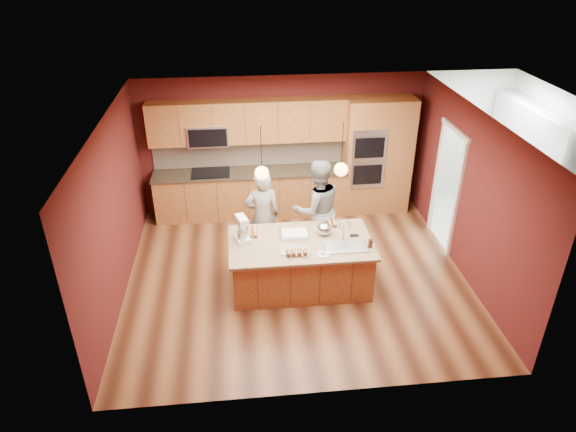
{
  "coord_description": "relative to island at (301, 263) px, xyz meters",
  "views": [
    {
      "loc": [
        -0.88,
        -6.93,
        5.0
      ],
      "look_at": [
        -0.15,
        -0.1,
        1.18
      ],
      "focal_mm": 32.0,
      "sensor_mm": 36.0,
      "label": 1
    }
  ],
  "objects": [
    {
      "name": "phone",
      "position": [
        0.85,
        0.09,
        0.4
      ],
      "size": [
        0.14,
        0.08,
        0.01
      ],
      "primitive_type": "cube",
      "rotation": [
        0.0,
        0.0,
        -0.1
      ],
      "color": "black",
      "rests_on": "island"
    },
    {
      "name": "cabinet_run",
      "position": [
        -0.72,
        2.52,
        0.57
      ],
      "size": [
        3.74,
        0.64,
        2.3
      ],
      "color": "brown",
      "rests_on": "floor"
    },
    {
      "name": "washer",
      "position": [
        4.16,
        1.04,
        0.08
      ],
      "size": [
        0.71,
        0.73,
        1.0
      ],
      "primitive_type": "cube",
      "rotation": [
        0.0,
        0.0,
        0.16
      ],
      "color": "white",
      "rests_on": "floor"
    },
    {
      "name": "cupcakes_right",
      "position": [
        0.56,
        0.51,
        0.43
      ],
      "size": [
        0.15,
        0.31,
        0.07
      ],
      "primitive_type": null,
      "color": "tan",
      "rests_on": "island"
    },
    {
      "name": "sheet_cake",
      "position": [
        -0.08,
        0.21,
        0.42
      ],
      "size": [
        0.47,
        0.35,
        0.05
      ],
      "rotation": [
        0.0,
        0.0,
        0.02
      ],
      "color": "silver",
      "rests_on": "island"
    },
    {
      "name": "stand_mixer",
      "position": [
        -0.9,
        0.15,
        0.57
      ],
      "size": [
        0.28,
        0.34,
        0.4
      ],
      "rotation": [
        0.0,
        0.0,
        0.29
      ],
      "color": "white",
      "rests_on": "island"
    },
    {
      "name": "wall_front",
      "position": [
        -0.04,
        -2.23,
        0.93
      ],
      "size": [
        5.5,
        0.0,
        5.5
      ],
      "primitive_type": "plane",
      "rotation": [
        -1.57,
        0.0,
        0.0
      ],
      "color": "#4D1615",
      "rests_on": "ground"
    },
    {
      "name": "laundry_room",
      "position": [
        4.31,
        1.47,
        1.53
      ],
      "size": [
        2.6,
        2.7,
        2.7
      ],
      "color": "silver",
      "rests_on": "ground"
    },
    {
      "name": "doorway_trim",
      "position": [
        2.69,
        1.07,
        0.63
      ],
      "size": [
        0.08,
        1.11,
        2.2
      ],
      "primitive_type": null,
      "color": "white",
      "rests_on": "wall_right"
    },
    {
      "name": "cooling_rack",
      "position": [
        -0.13,
        -0.25,
        0.41
      ],
      "size": [
        0.49,
        0.39,
        0.02
      ],
      "primitive_type": "cube",
      "rotation": [
        0.0,
        0.0,
        -0.2
      ],
      "color": "silver",
      "rests_on": "island"
    },
    {
      "name": "pendant_right",
      "position": [
        0.56,
        0.0,
        1.59
      ],
      "size": [
        0.2,
        0.2,
        0.8
      ],
      "color": "black",
      "rests_on": "ceiling"
    },
    {
      "name": "tumbler",
      "position": [
        1.01,
        -0.26,
        0.46
      ],
      "size": [
        0.07,
        0.07,
        0.14
      ],
      "primitive_type": "cylinder",
      "color": "#3C1C0D",
      "rests_on": "island"
    },
    {
      "name": "wall_back",
      "position": [
        -0.04,
        2.77,
        0.93
      ],
      "size": [
        5.5,
        0.0,
        5.5
      ],
      "primitive_type": "plane",
      "rotation": [
        1.57,
        0.0,
        0.0
      ],
      "color": "#4D1615",
      "rests_on": "ground"
    },
    {
      "name": "floor",
      "position": [
        -0.04,
        0.27,
        -0.42
      ],
      "size": [
        5.5,
        5.5,
        0.0
      ],
      "primitive_type": "plane",
      "color": "#432113",
      "rests_on": "ground"
    },
    {
      "name": "mixing_bowl",
      "position": [
        0.38,
        0.19,
        0.49
      ],
      "size": [
        0.24,
        0.24,
        0.2
      ],
      "primitive_type": "ellipsoid",
      "color": "silver",
      "rests_on": "island"
    },
    {
      "name": "person_left",
      "position": [
        -0.55,
        0.88,
        0.4
      ],
      "size": [
        0.63,
        0.45,
        1.63
      ],
      "primitive_type": "imported",
      "rotation": [
        0.0,
        0.0,
        3.24
      ],
      "color": "black",
      "rests_on": "floor"
    },
    {
      "name": "pendant_left",
      "position": [
        -0.59,
        0.0,
        1.59
      ],
      "size": [
        0.2,
        0.2,
        0.8
      ],
      "color": "black",
      "rests_on": "ceiling"
    },
    {
      "name": "plate",
      "position": [
        0.26,
        -0.4,
        0.4
      ],
      "size": [
        0.2,
        0.2,
        0.01
      ],
      "primitive_type": "cylinder",
      "color": "silver",
      "rests_on": "island"
    },
    {
      "name": "ceiling",
      "position": [
        -0.04,
        0.27,
        2.28
      ],
      "size": [
        5.5,
        5.5,
        0.0
      ],
      "primitive_type": "plane",
      "rotation": [
        3.14,
        0.0,
        0.0
      ],
      "color": "white",
      "rests_on": "ground"
    },
    {
      "name": "cupcakes_left",
      "position": [
        -0.79,
        0.33,
        0.43
      ],
      "size": [
        0.26,
        0.34,
        0.08
      ],
      "primitive_type": null,
      "color": "tan",
      "rests_on": "island"
    },
    {
      "name": "cupcakes_rack",
      "position": [
        -0.12,
        -0.36,
        0.45
      ],
      "size": [
        0.34,
        0.17,
        0.08
      ],
      "primitive_type": null,
      "color": "tan",
      "rests_on": "island"
    },
    {
      "name": "wall_left",
      "position": [
        -2.79,
        0.27,
        0.93
      ],
      "size": [
        0.0,
        5.0,
        5.0
      ],
      "primitive_type": "plane",
      "rotation": [
        1.57,
        0.0,
        1.57
      ],
      "color": "#4D1615",
      "rests_on": "ground"
    },
    {
      "name": "oven_column",
      "position": [
        1.8,
        2.47,
        0.73
      ],
      "size": [
        1.3,
        0.62,
        2.3
      ],
      "color": "brown",
      "rests_on": "floor"
    },
    {
      "name": "wall_right",
      "position": [
        2.71,
        0.27,
        0.93
      ],
      "size": [
        0.0,
        5.0,
        5.0
      ],
      "primitive_type": "plane",
      "rotation": [
        1.57,
        0.0,
        -1.57
      ],
      "color": "#4D1615",
      "rests_on": "ground"
    },
    {
      "name": "dryer",
      "position": [
        4.15,
        1.89,
        0.1
      ],
      "size": [
        0.7,
        0.72,
        1.03
      ],
      "primitive_type": "cube",
      "rotation": [
        0.0,
        0.0,
        -0.1
      ],
      "color": "white",
      "rests_on": "floor"
    },
    {
      "name": "island",
      "position": [
        0.0,
        0.0,
        0.0
      ],
      "size": [
        2.21,
        1.24,
        1.19
      ],
      "color": "brown",
      "rests_on": "floor"
    },
    {
      "name": "person_right",
      "position": [
        0.37,
        0.88,
        0.47
      ],
      "size": [
        1.0,
        0.86,
        1.78
      ],
      "primitive_type": "imported",
      "rotation": [
        0.0,
        0.0,
        3.38
      ],
      "color": "slate",
      "rests_on": "floor"
    }
  ]
}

